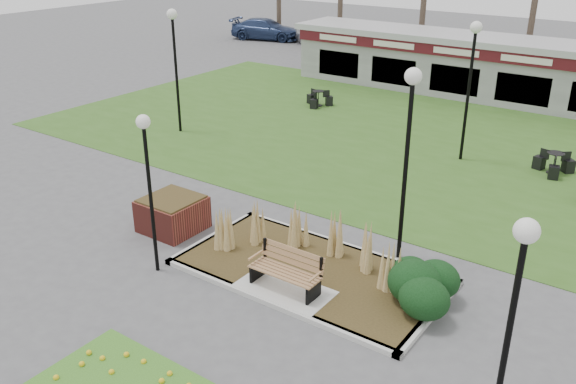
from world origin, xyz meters
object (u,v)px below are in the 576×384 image
Objects in this scene: brick_planter at (173,214)px; car_blue at (266,29)px; lamp_post_near_left at (147,160)px; car_black at (350,61)px; lamp_post_mid_left at (472,61)px; lamp_post_mid_right at (409,124)px; car_silver at (325,35)px; food_pavilion at (533,73)px; bistro_set_c at (554,166)px; lamp_post_near_right at (515,295)px; park_bench at (287,269)px; lamp_post_far_left at (174,44)px; bistro_set_a at (318,101)px.

car_blue is at bearing 122.38° from brick_planter.
lamp_post_near_left reaches higher than brick_planter.
lamp_post_mid_left is at bearing -119.05° from car_black.
car_blue is (-16.49, 26.00, 0.28)m from brick_planter.
lamp_post_mid_right is 0.93× the size of car_blue.
lamp_post_mid_right reaches higher than lamp_post_near_left.
brick_planter is 0.29× the size of car_blue.
car_silver is (-12.65, 27.80, -2.05)m from lamp_post_near_left.
food_pavilion is 17.30m from car_silver.
car_silver is 5.10m from car_blue.
brick_planter is 1.12× the size of bistro_set_c.
lamp_post_near_left is 0.82× the size of car_silver.
lamp_post_mid_right is at bearing 127.94° from lamp_post_near_right.
lamp_post_mid_right is at bearing -85.29° from food_pavilion.
car_silver is 0.93× the size of car_blue.
park_bench is 19.73m from food_pavilion.
car_black is 12.17m from car_blue.
lamp_post_far_left reaches higher than bistro_set_c.
bistro_set_c is at bearing 74.19° from park_bench.
food_pavilion is 6.02× the size of car_black.
car_silver reaches higher than brick_planter.
lamp_post_mid_left is 26.58m from car_blue.
car_silver reaches higher than car_blue.
park_bench is 1.13× the size of brick_planter.
brick_planter reaches higher than bistro_set_a.
lamp_post_far_left is 22.32m from car_blue.
bistro_set_a is 0.25× the size of car_blue.
car_black is at bearing 116.40° from park_bench.
lamp_post_near_right is 35.91m from car_silver.
lamp_post_far_left reaches higher than lamp_post_mid_right.
lamp_post_mid_right reaches higher than lamp_post_near_right.
lamp_post_near_left is at bearing -161.57° from park_bench.
lamp_post_near_right is 0.88× the size of car_silver.
lamp_post_mid_left reaches higher than lamp_post_near_left.
lamp_post_mid_right is at bearing -80.55° from lamp_post_mid_left.
food_pavilion is at bearing 90.61° from lamp_post_mid_left.
bistro_set_a is (-9.31, 10.74, -3.27)m from lamp_post_mid_right.
lamp_post_far_left is 1.19× the size of car_black.
car_silver is (-11.39, 26.00, 0.35)m from brick_planter.
lamp_post_mid_left is at bearing 65.62° from brick_planter.
lamp_post_near_right is 0.82× the size of car_blue.
brick_planter is 0.31× the size of car_silver.
lamp_post_mid_left is 1.00× the size of lamp_post_far_left.
lamp_post_near_right reaches higher than lamp_post_near_left.
lamp_post_mid_right is 32.71m from car_blue.
lamp_post_near_right reaches higher than car_black.
car_silver is at bearing 155.99° from food_pavilion.
lamp_post_near_left is at bearing -146.77° from car_black.
brick_planter is 11.32m from lamp_post_mid_left.
lamp_post_near_right is at bearing -153.26° from car_blue.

